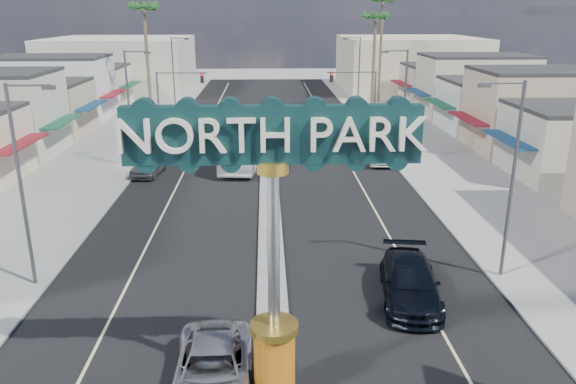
{
  "coord_description": "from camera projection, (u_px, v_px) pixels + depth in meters",
  "views": [
    {
      "loc": [
        -0.18,
        -13.12,
        11.72
      ],
      "look_at": [
        0.71,
        9.15,
        4.54
      ],
      "focal_mm": 35.0,
      "sensor_mm": 36.0,
      "label": 1
    }
  ],
  "objects": [
    {
      "name": "ground",
      "position": [
        269.0,
        166.0,
        44.61
      ],
      "size": [
        160.0,
        160.0,
        0.0
      ],
      "primitive_type": "plane",
      "color": "gray",
      "rests_on": "ground"
    },
    {
      "name": "road",
      "position": [
        269.0,
        166.0,
        44.61
      ],
      "size": [
        20.0,
        120.0,
        0.01
      ],
      "primitive_type": "cube",
      "color": "black",
      "rests_on": "ground"
    },
    {
      "name": "median_island",
      "position": [
        271.0,
        245.0,
        29.37
      ],
      "size": [
        1.3,
        30.0,
        0.16
      ],
      "primitive_type": "cube",
      "color": "gray",
      "rests_on": "ground"
    },
    {
      "name": "sidewalk_left",
      "position": [
        91.0,
        167.0,
        44.06
      ],
      "size": [
        8.0,
        120.0,
        0.12
      ],
      "primitive_type": "cube",
      "color": "gray",
      "rests_on": "ground"
    },
    {
      "name": "sidewalk_right",
      "position": [
        442.0,
        164.0,
        45.13
      ],
      "size": [
        8.0,
        120.0,
        0.12
      ],
      "primitive_type": "cube",
      "color": "gray",
      "rests_on": "ground"
    },
    {
      "name": "storefront_row_left",
      "position": [
        23.0,
        105.0,
        55.14
      ],
      "size": [
        12.0,
        42.0,
        6.0
      ],
      "primitive_type": "cube",
      "color": "beige",
      "rests_on": "ground"
    },
    {
      "name": "storefront_row_right",
      "position": [
        503.0,
        102.0,
        56.97
      ],
      "size": [
        12.0,
        42.0,
        6.0
      ],
      "primitive_type": "cube",
      "color": "#B7B29E",
      "rests_on": "ground"
    },
    {
      "name": "backdrop_far_left",
      "position": [
        122.0,
        65.0,
        85.34
      ],
      "size": [
        20.0,
        20.0,
        8.0
      ],
      "primitive_type": "cube",
      "color": "#B7B29E",
      "rests_on": "ground"
    },
    {
      "name": "backdrop_far_right",
      "position": [
        408.0,
        64.0,
        87.02
      ],
      "size": [
        20.0,
        20.0,
        8.0
      ],
      "primitive_type": "cube",
      "color": "beige",
      "rests_on": "ground"
    },
    {
      "name": "gateway_sign",
      "position": [
        273.0,
        223.0,
        16.15
      ],
      "size": [
        8.2,
        1.5,
        9.15
      ],
      "color": "#D06610",
      "rests_on": "median_island"
    },
    {
      "name": "traffic_signal_left",
      "position": [
        176.0,
        89.0,
        56.26
      ],
      "size": [
        5.09,
        0.45,
        6.0
      ],
      "color": "#47474C",
      "rests_on": "ground"
    },
    {
      "name": "traffic_signal_right",
      "position": [
        358.0,
        88.0,
        56.96
      ],
      "size": [
        5.09,
        0.45,
        6.0
      ],
      "color": "#47474C",
      "rests_on": "ground"
    },
    {
      "name": "streetlight_l_near",
      "position": [
        23.0,
        177.0,
        23.64
      ],
      "size": [
        2.03,
        0.22,
        9.0
      ],
      "color": "#47474C",
      "rests_on": "ground"
    },
    {
      "name": "streetlight_l_mid",
      "position": [
        131.0,
        103.0,
        42.66
      ],
      "size": [
        2.03,
        0.22,
        9.0
      ],
      "color": "#47474C",
      "rests_on": "ground"
    },
    {
      "name": "streetlight_l_far",
      "position": [
        175.0,
        73.0,
        63.58
      ],
      "size": [
        2.03,
        0.22,
        9.0
      ],
      "color": "#47474C",
      "rests_on": "ground"
    },
    {
      "name": "streetlight_r_near",
      "position": [
        510.0,
        172.0,
        24.44
      ],
      "size": [
        2.03,
        0.22,
        9.0
      ],
      "color": "#47474C",
      "rests_on": "ground"
    },
    {
      "name": "streetlight_r_mid",
      "position": [
        402.0,
        102.0,
        43.46
      ],
      "size": [
        2.03,
        0.22,
        9.0
      ],
      "color": "#47474C",
      "rests_on": "ground"
    },
    {
      "name": "streetlight_r_far",
      "position": [
        358.0,
        72.0,
        64.38
      ],
      "size": [
        2.03,
        0.22,
        9.0
      ],
      "color": "#47474C",
      "rests_on": "ground"
    },
    {
      "name": "palm_left_far",
      "position": [
        144.0,
        14.0,
        59.61
      ],
      "size": [
        2.6,
        2.6,
        13.1
      ],
      "color": "brown",
      "rests_on": "ground"
    },
    {
      "name": "palm_right_mid",
      "position": [
        376.0,
        21.0,
        66.58
      ],
      "size": [
        2.6,
        2.6,
        12.1
      ],
      "color": "brown",
      "rests_on": "ground"
    },
    {
      "name": "palm_right_far",
      "position": [
        383.0,
        6.0,
        71.82
      ],
      "size": [
        2.6,
        2.6,
        14.1
      ],
      "color": "brown",
      "rests_on": "ground"
    },
    {
      "name": "suv_left",
      "position": [
        212.0,
        369.0,
        18.03
      ],
      "size": [
        2.6,
        5.45,
        1.5
      ],
      "primitive_type": "imported",
      "rotation": [
        0.0,
        0.0,
        0.02
      ],
      "color": "#B0B1B5",
      "rests_on": "ground"
    },
    {
      "name": "suv_right",
      "position": [
        410.0,
        282.0,
        23.69
      ],
      "size": [
        3.06,
        5.95,
        1.65
      ],
      "primitive_type": "imported",
      "rotation": [
        0.0,
        0.0,
        -0.14
      ],
      "color": "black",
      "rests_on": "ground"
    },
    {
      "name": "car_parked_left",
      "position": [
        149.0,
        164.0,
        42.16
      ],
      "size": [
        2.43,
        4.85,
        1.59
      ],
      "primitive_type": "imported",
      "rotation": [
        0.0,
        0.0,
        -0.12
      ],
      "color": "slate",
      "rests_on": "ground"
    },
    {
      "name": "car_parked_right",
      "position": [
        379.0,
        153.0,
        45.44
      ],
      "size": [
        2.07,
        5.03,
        1.62
      ],
      "primitive_type": "imported",
      "rotation": [
        0.0,
        0.0,
        -0.07
      ],
      "color": "silver",
      "rests_on": "ground"
    },
    {
      "name": "city_bus",
      "position": [
        243.0,
        145.0,
        45.03
      ],
      "size": [
        3.48,
        10.9,
        2.98
      ],
      "primitive_type": "imported",
      "rotation": [
        0.0,
        0.0,
        -0.09
      ],
      "color": "silver",
      "rests_on": "ground"
    }
  ]
}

